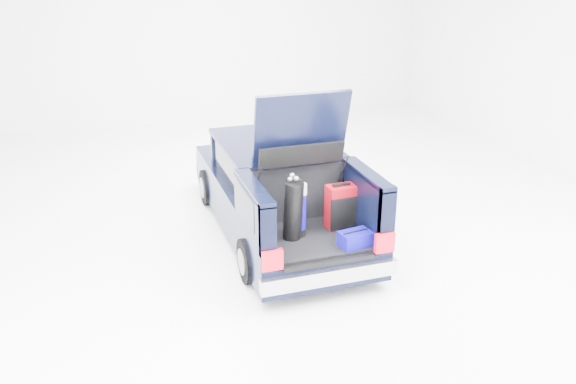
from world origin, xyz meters
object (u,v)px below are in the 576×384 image
object	(u,v)px
car	(276,190)
red_suitcase	(341,207)
blue_golf_bag	(298,209)
black_golf_bag	(293,210)
blue_duffel	(355,239)

from	to	relation	value
car	red_suitcase	size ratio (longest dim) A/B	7.31
blue_golf_bag	black_golf_bag	bearing A→B (deg)	-142.43
blue_golf_bag	red_suitcase	bearing A→B (deg)	-4.40
black_golf_bag	blue_golf_bag	world-z (taller)	black_golf_bag
red_suitcase	blue_golf_bag	bearing A→B (deg)	-179.52
car	black_golf_bag	distance (m)	1.61
car	black_golf_bag	world-z (taller)	car
blue_golf_bag	car	bearing A→B (deg)	76.24
car	black_golf_bag	size ratio (longest dim) A/B	5.20
car	red_suitcase	xyz separation A→B (m)	(0.49, -1.42, 0.23)
car	red_suitcase	distance (m)	1.52
black_golf_bag	blue_duffel	world-z (taller)	black_golf_bag
blue_duffel	red_suitcase	bearing A→B (deg)	78.04
red_suitcase	black_golf_bag	size ratio (longest dim) A/B	0.71
black_golf_bag	blue_duffel	size ratio (longest dim) A/B	2.03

